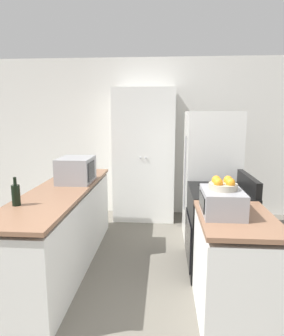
{
  "coord_description": "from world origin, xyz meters",
  "views": [
    {
      "loc": [
        0.26,
        -1.78,
        1.7
      ],
      "look_at": [
        0.0,
        1.79,
        1.05
      ],
      "focal_mm": 32.0,
      "sensor_mm": 36.0,
      "label": 1
    }
  ],
  "objects_px": {
    "pantry_cabinet": "(144,155)",
    "stove": "(218,229)",
    "refrigerator": "(210,177)",
    "wine_bottle": "(16,195)",
    "fruit_bowl": "(223,185)",
    "microwave": "(76,170)",
    "toaster_oven": "(222,202)"
  },
  "relations": [
    {
      "from": "pantry_cabinet",
      "to": "stove",
      "type": "relative_size",
      "value": 1.97
    },
    {
      "from": "refrigerator",
      "to": "wine_bottle",
      "type": "height_order",
      "value": "refrigerator"
    },
    {
      "from": "refrigerator",
      "to": "fruit_bowl",
      "type": "bearing_deg",
      "value": -95.21
    },
    {
      "from": "microwave",
      "to": "pantry_cabinet",
      "type": "bearing_deg",
      "value": 62.01
    },
    {
      "from": "microwave",
      "to": "toaster_oven",
      "type": "xyz_separation_m",
      "value": [
        1.51,
        -1.03,
        -0.05
      ]
    },
    {
      "from": "microwave",
      "to": "wine_bottle",
      "type": "relative_size",
      "value": 1.83
    },
    {
      "from": "microwave",
      "to": "toaster_oven",
      "type": "bearing_deg",
      "value": -34.46
    },
    {
      "from": "pantry_cabinet",
      "to": "microwave",
      "type": "distance_m",
      "value": 1.53
    },
    {
      "from": "refrigerator",
      "to": "toaster_oven",
      "type": "bearing_deg",
      "value": -95.34
    },
    {
      "from": "wine_bottle",
      "to": "microwave",
      "type": "bearing_deg",
      "value": 74.13
    },
    {
      "from": "refrigerator",
      "to": "toaster_oven",
      "type": "xyz_separation_m",
      "value": [
        -0.15,
        -1.59,
        0.13
      ]
    },
    {
      "from": "stove",
      "to": "fruit_bowl",
      "type": "height_order",
      "value": "fruit_bowl"
    },
    {
      "from": "microwave",
      "to": "wine_bottle",
      "type": "bearing_deg",
      "value": -105.87
    },
    {
      "from": "pantry_cabinet",
      "to": "microwave",
      "type": "relative_size",
      "value": 4.44
    },
    {
      "from": "toaster_oven",
      "to": "fruit_bowl",
      "type": "distance_m",
      "value": 0.14
    },
    {
      "from": "stove",
      "to": "microwave",
      "type": "height_order",
      "value": "microwave"
    },
    {
      "from": "microwave",
      "to": "fruit_bowl",
      "type": "bearing_deg",
      "value": -34.12
    },
    {
      "from": "stove",
      "to": "microwave",
      "type": "bearing_deg",
      "value": 171.58
    },
    {
      "from": "pantry_cabinet",
      "to": "toaster_oven",
      "type": "xyz_separation_m",
      "value": [
        0.79,
        -2.38,
        -0.04
      ]
    },
    {
      "from": "pantry_cabinet",
      "to": "fruit_bowl",
      "type": "bearing_deg",
      "value": -71.45
    },
    {
      "from": "pantry_cabinet",
      "to": "toaster_oven",
      "type": "height_order",
      "value": "pantry_cabinet"
    },
    {
      "from": "stove",
      "to": "toaster_oven",
      "type": "distance_m",
      "value": 0.97
    },
    {
      "from": "microwave",
      "to": "toaster_oven",
      "type": "relative_size",
      "value": 1.09
    },
    {
      "from": "toaster_oven",
      "to": "microwave",
      "type": "bearing_deg",
      "value": 145.54
    },
    {
      "from": "refrigerator",
      "to": "fruit_bowl",
      "type": "relative_size",
      "value": 7.61
    },
    {
      "from": "stove",
      "to": "microwave",
      "type": "xyz_separation_m",
      "value": [
        -1.64,
        0.24,
        0.59
      ]
    },
    {
      "from": "wine_bottle",
      "to": "fruit_bowl",
      "type": "relative_size",
      "value": 1.13
    },
    {
      "from": "refrigerator",
      "to": "fruit_bowl",
      "type": "distance_m",
      "value": 1.61
    },
    {
      "from": "stove",
      "to": "microwave",
      "type": "relative_size",
      "value": 2.25
    },
    {
      "from": "wine_bottle",
      "to": "fruit_bowl",
      "type": "height_order",
      "value": "fruit_bowl"
    },
    {
      "from": "refrigerator",
      "to": "microwave",
      "type": "relative_size",
      "value": 3.68
    },
    {
      "from": "microwave",
      "to": "wine_bottle",
      "type": "distance_m",
      "value": 0.98
    }
  ]
}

